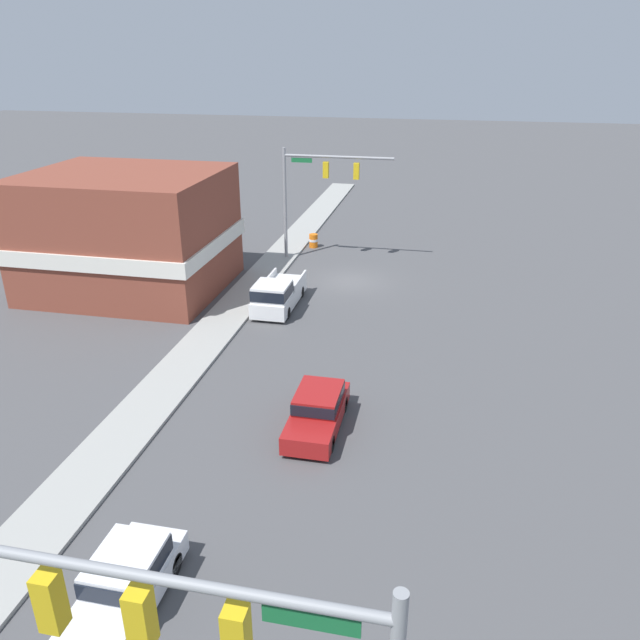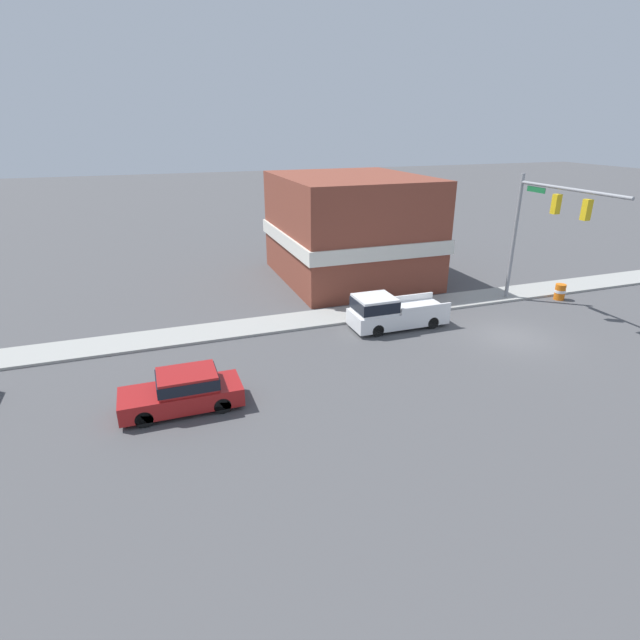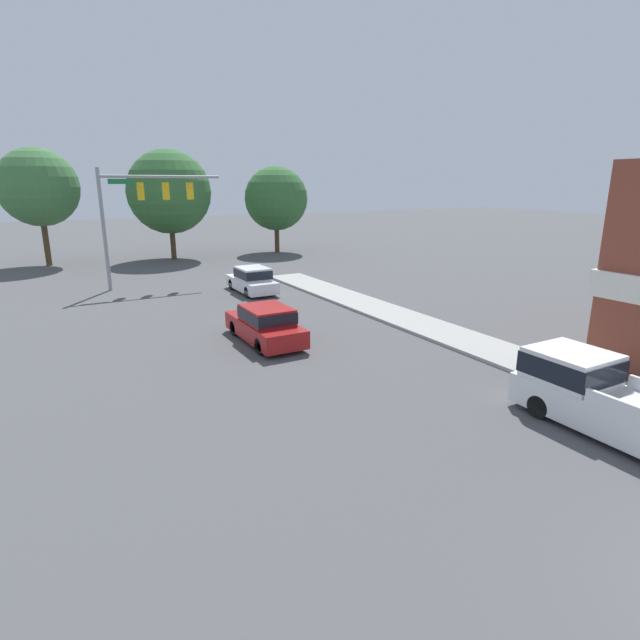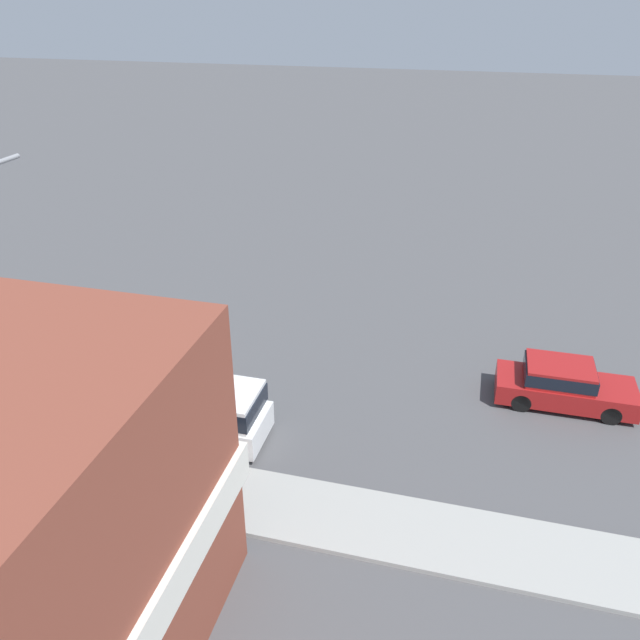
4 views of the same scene
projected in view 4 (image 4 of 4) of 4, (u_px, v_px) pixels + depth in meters
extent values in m
plane|color=#4C4C4F|center=(108.00, 361.00, 24.08)|extent=(200.00, 200.00, 0.00)
cube|color=#9E9E99|center=(8.00, 453.00, 19.18)|extent=(2.40, 60.00, 0.14)
cylinder|color=black|center=(604.00, 388.00, 21.83)|extent=(0.22, 0.66, 0.66)
cylinder|color=black|center=(611.00, 415.00, 20.47)|extent=(0.22, 0.66, 0.66)
cylinder|color=black|center=(520.00, 377.00, 22.46)|extent=(0.22, 0.66, 0.66)
cylinder|color=black|center=(521.00, 402.00, 21.10)|extent=(0.22, 0.66, 0.66)
cube|color=maroon|center=(564.00, 390.00, 21.37)|extent=(1.82, 4.58, 0.72)
cube|color=maroon|center=(560.00, 372.00, 21.11)|extent=(1.68, 2.20, 0.64)
cube|color=black|center=(560.00, 372.00, 21.11)|extent=(1.69, 2.29, 0.45)
cylinder|color=black|center=(244.00, 416.00, 20.40)|extent=(0.22, 0.66, 0.66)
cylinder|color=black|center=(223.00, 451.00, 18.90)|extent=(0.22, 0.66, 0.66)
cylinder|color=black|center=(153.00, 402.00, 21.13)|extent=(0.22, 0.66, 0.66)
cylinder|color=black|center=(126.00, 433.00, 19.62)|extent=(0.22, 0.66, 0.66)
cube|color=white|center=(185.00, 418.00, 19.88)|extent=(1.99, 5.28, 0.85)
cube|color=white|center=(226.00, 403.00, 19.17)|extent=(1.89, 2.01, 0.84)
cube|color=black|center=(226.00, 403.00, 19.17)|extent=(1.91, 2.09, 0.59)
cube|color=white|center=(164.00, 381.00, 20.65)|extent=(0.12, 2.98, 0.35)
cube|color=white|center=(136.00, 414.00, 19.06)|extent=(0.12, 2.98, 0.35)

